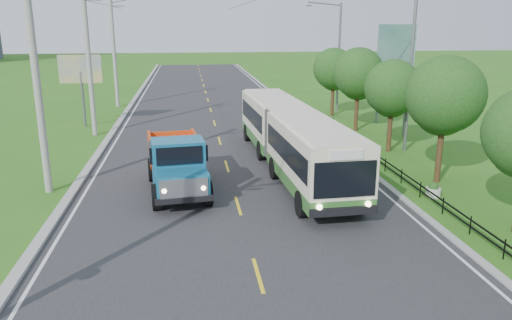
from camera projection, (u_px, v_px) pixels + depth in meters
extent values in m
plane|color=#2B6718|center=(258.00, 276.00, 15.07)|extent=(240.00, 240.00, 0.00)
cube|color=#28282B|center=(218.00, 134.00, 34.17)|extent=(14.00, 120.00, 0.02)
cube|color=#9E9E99|center=(110.00, 136.00, 33.22)|extent=(0.40, 120.00, 0.15)
cube|color=#9E9E99|center=(319.00, 131.00, 35.09)|extent=(0.30, 120.00, 0.10)
cube|color=silver|center=(118.00, 137.00, 33.31)|extent=(0.12, 120.00, 0.00)
cube|color=silver|center=(312.00, 131.00, 35.04)|extent=(0.12, 120.00, 0.00)
cube|color=yellow|center=(258.00, 275.00, 15.06)|extent=(0.12, 2.20, 0.00)
cube|color=black|center=(359.00, 147.00, 29.40)|extent=(0.04, 40.00, 0.60)
cylinder|color=gray|center=(37.00, 81.00, 21.26)|extent=(0.32, 0.32, 10.00)
cylinder|color=gray|center=(89.00, 60.00, 32.73)|extent=(0.32, 0.32, 10.00)
cube|color=slate|center=(92.00, 0.00, 31.79)|extent=(1.20, 0.10, 0.10)
cylinder|color=gray|center=(114.00, 51.00, 44.19)|extent=(0.32, 0.32, 10.00)
cube|color=slate|center=(117.00, 6.00, 43.25)|extent=(1.20, 0.10, 0.10)
cylinder|color=#382314|center=(440.00, 148.00, 23.54)|extent=(0.28, 0.28, 3.36)
sphere|color=#154A18|center=(445.00, 95.00, 22.87)|extent=(3.60, 3.60, 3.60)
sphere|color=#154A18|center=(442.00, 108.00, 23.57)|extent=(2.64, 2.64, 2.64)
cylinder|color=#382314|center=(390.00, 126.00, 29.32)|extent=(0.28, 0.28, 3.02)
sphere|color=#154A18|center=(393.00, 88.00, 28.72)|extent=(3.24, 3.24, 3.24)
sphere|color=#154A18|center=(392.00, 98.00, 29.39)|extent=(2.38, 2.38, 2.38)
cylinder|color=#382314|center=(357.00, 108.00, 35.02)|extent=(0.28, 0.28, 3.25)
sphere|color=#154A18|center=(358.00, 73.00, 34.37)|extent=(3.48, 3.48, 3.48)
sphere|color=#154A18|center=(358.00, 82.00, 35.06)|extent=(2.55, 2.55, 2.55)
cylinder|color=#382314|center=(333.00, 97.00, 40.78)|extent=(0.28, 0.28, 3.08)
sphere|color=#154A18|center=(334.00, 68.00, 40.16)|extent=(3.30, 3.30, 3.30)
sphere|color=#154A18|center=(334.00, 76.00, 40.84)|extent=(2.42, 2.42, 2.42)
cylinder|color=slate|center=(410.00, 75.00, 28.66)|extent=(0.20, 0.20, 9.00)
cylinder|color=slate|center=(339.00, 58.00, 42.03)|extent=(0.20, 0.20, 9.00)
cylinder|color=slate|center=(325.00, 4.00, 40.68)|extent=(2.80, 0.10, 0.34)
cube|color=slate|center=(309.00, 6.00, 40.55)|extent=(0.45, 0.16, 0.12)
cylinder|color=silver|center=(433.00, 192.00, 21.87)|extent=(0.64, 0.64, 0.40)
sphere|color=#154A18|center=(434.00, 187.00, 21.80)|extent=(0.44, 0.44, 0.44)
cylinder|color=silver|center=(369.00, 149.00, 29.51)|extent=(0.64, 0.64, 0.40)
sphere|color=#154A18|center=(369.00, 144.00, 29.44)|extent=(0.44, 0.44, 0.44)
cylinder|color=silver|center=(331.00, 123.00, 37.15)|extent=(0.64, 0.64, 0.40)
sphere|color=#154A18|center=(331.00, 119.00, 37.09)|extent=(0.44, 0.44, 0.44)
cylinder|color=slate|center=(83.00, 100.00, 36.23)|extent=(0.20, 0.20, 4.00)
cube|color=yellow|center=(80.00, 69.00, 35.65)|extent=(3.00, 0.15, 2.00)
cylinder|color=slate|center=(406.00, 100.00, 32.72)|extent=(0.24, 0.24, 5.00)
cylinder|color=slate|center=(378.00, 90.00, 37.50)|extent=(0.24, 0.24, 5.00)
cube|color=#144C47|center=(395.00, 47.00, 34.24)|extent=(0.20, 6.00, 3.00)
cube|color=#326829|center=(313.00, 177.00, 21.92)|extent=(2.91, 7.88, 0.57)
cube|color=beige|center=(314.00, 149.00, 21.58)|extent=(2.91, 7.88, 2.00)
cube|color=black|center=(314.00, 149.00, 21.58)|extent=(2.93, 7.26, 0.99)
cube|color=#326829|center=(273.00, 136.00, 30.04)|extent=(2.89, 7.36, 0.57)
cube|color=beige|center=(273.00, 115.00, 29.70)|extent=(2.89, 7.36, 2.00)
cube|color=black|center=(273.00, 114.00, 29.70)|extent=(2.91, 6.74, 0.99)
cube|color=#4C4C4C|center=(290.00, 134.00, 25.84)|extent=(2.48, 1.14, 2.47)
cube|color=black|center=(345.00, 180.00, 17.92)|extent=(2.33, 0.16, 1.35)
cylinder|color=black|center=(302.00, 204.00, 19.49)|extent=(0.38, 1.09, 1.08)
cylinder|color=black|center=(359.00, 200.00, 19.89)|extent=(0.38, 1.09, 1.08)
cylinder|color=black|center=(274.00, 168.00, 24.31)|extent=(0.38, 1.09, 1.08)
cylinder|color=black|center=(321.00, 166.00, 24.71)|extent=(0.38, 1.09, 1.08)
cylinder|color=black|center=(261.00, 151.00, 27.66)|extent=(0.38, 1.09, 1.08)
cylinder|color=black|center=(302.00, 149.00, 28.05)|extent=(0.38, 1.09, 1.08)
cylinder|color=black|center=(247.00, 133.00, 32.18)|extent=(0.38, 1.09, 1.08)
cylinder|color=black|center=(283.00, 131.00, 32.58)|extent=(0.38, 1.09, 1.08)
cube|color=#166389|center=(182.00, 184.00, 20.15)|extent=(2.23, 1.61, 1.00)
cube|color=#166389|center=(178.00, 162.00, 21.42)|extent=(2.35, 1.82, 1.99)
cube|color=black|center=(178.00, 151.00, 21.29)|extent=(2.54, 1.54, 0.70)
cube|color=black|center=(177.00, 178.00, 22.42)|extent=(1.62, 6.05, 0.25)
cube|color=red|center=(173.00, 148.00, 23.74)|extent=(2.60, 3.22, 1.30)
cylinder|color=black|center=(156.00, 197.00, 20.24)|extent=(0.46, 1.13, 1.10)
cylinder|color=black|center=(207.00, 193.00, 20.72)|extent=(0.46, 1.13, 1.10)
cylinder|color=black|center=(152.00, 170.00, 23.98)|extent=(0.46, 1.13, 1.10)
cylinder|color=black|center=(195.00, 167.00, 24.46)|extent=(0.46, 1.13, 1.10)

